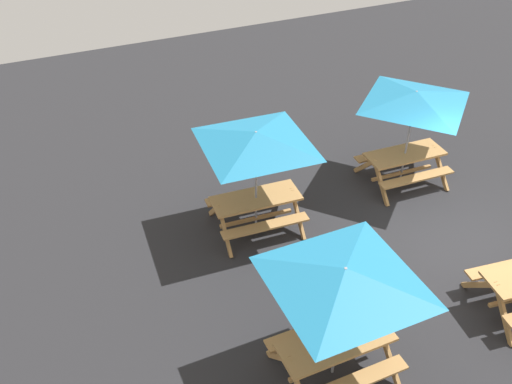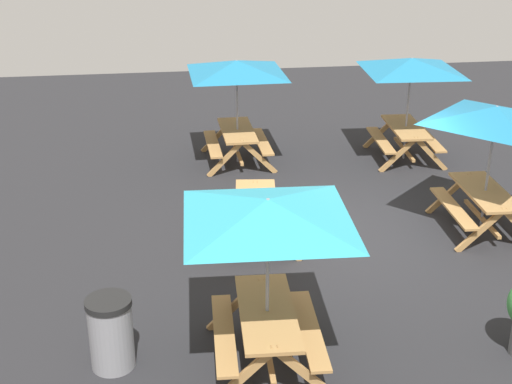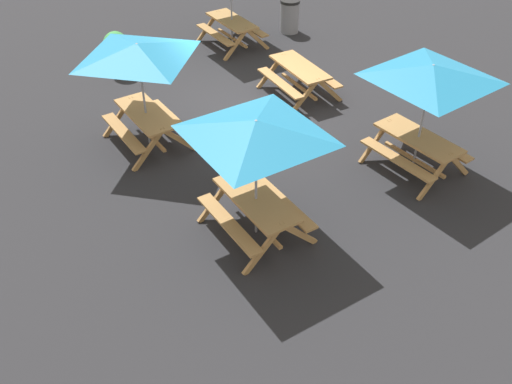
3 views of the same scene
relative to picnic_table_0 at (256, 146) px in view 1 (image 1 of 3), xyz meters
The scene contains 4 objects.
ground_plane 4.57m from the picnic_table_0, 151.26° to the left, with size 25.26×25.26×0.00m, color #232326.
picnic_table_0 is the anchor object (origin of this frame).
picnic_table_2 3.77m from the picnic_table_0, 85.60° to the left, with size 2.83×2.83×2.34m.
picnic_table_3 3.73m from the picnic_table_0, behind, with size 2.07×2.07×2.34m.
Camera 1 is at (7.19, 6.39, 7.74)m, focal length 40.00 mm.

